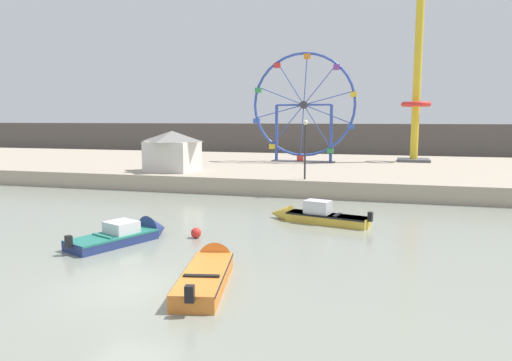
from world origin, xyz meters
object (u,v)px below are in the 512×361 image
Objects in this scene: carnival_booth_white_ticket at (172,150)px; mooring_buoy_orange at (196,233)px; motorboat_mustard_yellow at (313,215)px; motorboat_orange_hull at (210,269)px; promenade_lamp_near at (305,141)px; ferris_wheel_blue_frame at (304,107)px; drop_tower_yellow_tower at (417,91)px; motorboat_navy_blue at (130,234)px.

mooring_buoy_orange is (7.75, -14.19, -2.48)m from carnival_booth_white_ticket.
carnival_booth_white_ticket is at bearing -24.56° from motorboat_mustard_yellow.
carnival_booth_white_ticket is at bearing 118.64° from mooring_buoy_orange.
promenade_lamp_near is at bearing -12.47° from motorboat_orange_hull.
drop_tower_yellow_tower reaches higher than ferris_wheel_blue_frame.
motorboat_navy_blue reaches higher than mooring_buoy_orange.
motorboat_orange_hull is 21.40m from carnival_booth_white_ticket.
drop_tower_yellow_tower is (9.83, 3.02, 1.46)m from ferris_wheel_blue_frame.
ferris_wheel_blue_frame reaches higher than motorboat_navy_blue.
ferris_wheel_blue_frame is (-3.85, 19.94, 5.74)m from motorboat_mustard_yellow.
carnival_booth_white_ticket is (-5.25, 15.29, 2.42)m from motorboat_navy_blue.
mooring_buoy_orange is (-4.35, -4.38, -0.12)m from motorboat_mustard_yellow.
drop_tower_yellow_tower is 22.88m from carnival_booth_white_ticket.
ferris_wheel_blue_frame is 22.38× the size of mooring_buoy_orange.
ferris_wheel_blue_frame is 2.48× the size of carnival_booth_white_ticket.
motorboat_navy_blue is 8.77m from motorboat_mustard_yellow.
motorboat_mustard_yellow is at bearing -23.92° from motorboat_orange_hull.
motorboat_orange_hull is at bearing -102.24° from motorboat_navy_blue.
motorboat_orange_hull is at bearing -86.35° from ferris_wheel_blue_frame.
motorboat_mustard_yellow is 0.33× the size of drop_tower_yellow_tower.
drop_tower_yellow_tower is at bearing -1.22° from motorboat_navy_blue.
ferris_wheel_blue_frame is at bearing -7.57° from motorboat_orange_hull.
carnival_booth_white_ticket is (-18.08, -13.16, -4.83)m from drop_tower_yellow_tower.
motorboat_navy_blue is at bearing 53.15° from motorboat_mustard_yellow.
drop_tower_yellow_tower is 4.14× the size of promenade_lamp_near.
promenade_lamp_near is (-1.65, 7.51, 3.31)m from motorboat_mustard_yellow.
promenade_lamp_near is at bearing -79.97° from ferris_wheel_blue_frame.
motorboat_mustard_yellow is 8.37m from promenade_lamp_near.
motorboat_mustard_yellow is 11.98× the size of mooring_buoy_orange.
ferris_wheel_blue_frame is at bearing 54.75° from carnival_booth_white_ticket.
promenade_lamp_near is (10.45, -2.29, 0.95)m from carnival_booth_white_ticket.
carnival_booth_white_ticket is 1.03× the size of promenade_lamp_near.
motorboat_navy_blue is 5.93m from motorboat_orange_hull.
mooring_buoy_orange is at bearing -110.70° from drop_tower_yellow_tower.
motorboat_navy_blue is 0.48× the size of ferris_wheel_blue_frame.
promenade_lamp_near is 12.67m from mooring_buoy_orange.
motorboat_mustard_yellow is 1.33× the size of carnival_booth_white_ticket.
promenade_lamp_near is 8.74× the size of mooring_buoy_orange.
ferris_wheel_blue_frame is 0.62× the size of drop_tower_yellow_tower.
motorboat_orange_hull is at bearing -104.08° from drop_tower_yellow_tower.
carnival_booth_white_ticket is (-12.10, 9.80, 2.36)m from motorboat_mustard_yellow.
ferris_wheel_blue_frame is at bearing 88.81° from mooring_buoy_orange.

